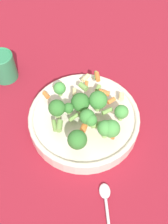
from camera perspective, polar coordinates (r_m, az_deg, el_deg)
name	(u,v)px	position (r m, az deg, el deg)	size (l,w,h in m)	color
ground_plane	(84,124)	(0.71, 0.00, -2.62)	(3.00, 3.00, 0.00)	maroon
bowl	(84,119)	(0.69, 0.00, -1.50)	(0.29, 0.29, 0.05)	beige
pasta_salad	(87,113)	(0.63, 0.61, -0.20)	(0.25, 0.23, 0.07)	#8CB766
cup	(3,66)	(0.82, -17.22, 9.52)	(0.07, 0.07, 0.09)	#2D7F51
spoon	(107,212)	(0.62, 5.07, -20.80)	(0.20, 0.06, 0.01)	silver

